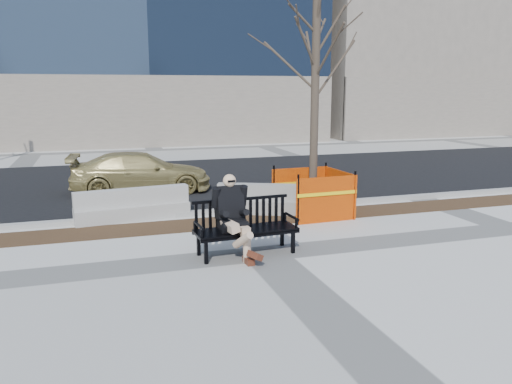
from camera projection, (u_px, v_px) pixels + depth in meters
The scene contains 10 objects.
ground at pixel (264, 253), 10.38m from camera, with size 120.00×120.00×0.00m, color beige.
mulch_strip at pixel (231, 222), 12.81m from camera, with size 40.00×1.20×0.02m, color #47301C.
asphalt_street at pixel (187, 180), 18.60m from camera, with size 60.00×10.40×0.01m, color black.
curb at pixel (222, 211), 13.68m from camera, with size 60.00×0.25×0.12m, color #9E9B93.
bench at pixel (246, 254), 10.34m from camera, with size 2.10×0.75×1.12m, color black, non-canonical shape.
seated_man at pixel (232, 255), 10.29m from camera, with size 0.71×1.18×1.65m, color black, non-canonical shape.
tree_fence at pixel (312, 215), 13.52m from camera, with size 2.51×2.51×6.28m, color #EC5003, non-canonical shape.
sedan at pixel (142, 192), 16.56m from camera, with size 1.79×4.41×1.28m, color #9F8E50.
jersey_barrier_left at pixel (133, 220), 13.04m from camera, with size 2.86×0.57×0.82m, color #ABA8A0, non-canonical shape.
jersey_barrier_right at pixel (270, 214), 13.67m from camera, with size 2.82×0.56×0.81m, color gray, non-canonical shape.
Camera 1 is at (-3.16, -9.41, 3.29)m, focal length 35.91 mm.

